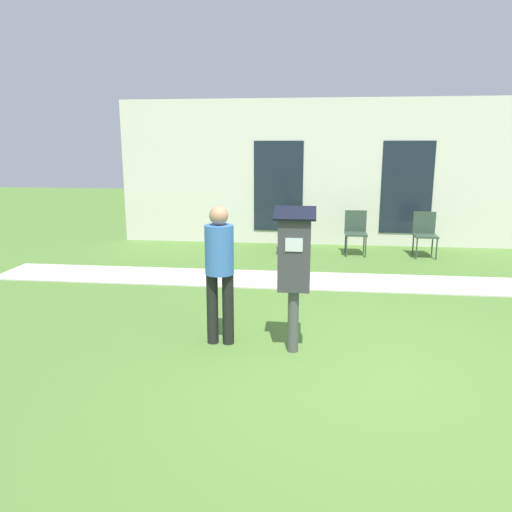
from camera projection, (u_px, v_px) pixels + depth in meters
ground_plane at (369, 378)px, 4.87m from camera, size 40.00×40.00×0.00m
sidewalk at (348, 282)px, 8.22m from camera, size 12.00×1.10×0.02m
building_facade at (342, 173)px, 11.04m from camera, size 10.00×0.26×3.20m
parking_meter at (294, 261)px, 5.28m from camera, size 0.44×0.31×1.59m
person_standing at (220, 264)px, 5.53m from camera, size 0.32×0.32×1.58m
outdoor_chair_left at (289, 228)px, 10.35m from camera, size 0.44×0.44×0.90m
outdoor_chair_middle at (356, 229)px, 10.22m from camera, size 0.44×0.44×0.90m
outdoor_chair_right at (425, 231)px, 10.01m from camera, size 0.44×0.44×0.90m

